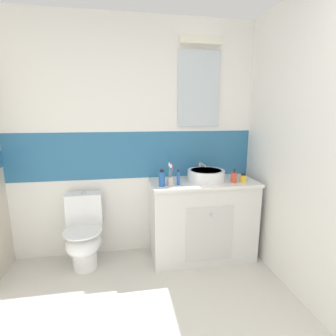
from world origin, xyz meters
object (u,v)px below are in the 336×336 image
Objects in this scene: soap_dispenser at (234,177)px; toothpaste_tube_upright at (178,178)px; toilet at (84,234)px; hair_gel_jar at (243,178)px; mouthwash_bottle at (162,178)px; toothbrush_cup at (170,180)px; sink_basin at (206,175)px.

soap_dispenser is 0.58m from toothpaste_tube_upright.
hair_gel_jar reaches higher than toilet.
hair_gel_jar is 0.57× the size of mouthwash_bottle.
toothpaste_tube_upright is at bearing -6.94° from toilet.
toothbrush_cup is 0.66m from soap_dispenser.
sink_basin is 2.64× the size of mouthwash_bottle.
soap_dispenser is at bearing -0.70° from toothpaste_tube_upright.
toilet is 8.16× the size of hair_gel_jar.
sink_basin is 4.68× the size of hair_gel_jar.
sink_basin reaches higher than hair_gel_jar.
hair_gel_jar is at bearing -1.12° from toothpaste_tube_upright.
mouthwash_bottle is (-0.17, -0.02, 0.01)m from toothpaste_tube_upright.
sink_basin is 1.88× the size of toothbrush_cup.
toothpaste_tube_upright is (0.08, 0.01, 0.01)m from toothbrush_cup.
toothbrush_cup is 1.40× the size of mouthwash_bottle.
soap_dispenser is at bearing 176.38° from hair_gel_jar.
toilet is at bearing -179.60° from sink_basin.
soap_dispenser is at bearing 0.66° from toothbrush_cup.
hair_gel_jar is at bearing -21.14° from sink_basin.
sink_basin reaches higher than toilet.
toothpaste_tube_upright is (0.94, -0.11, 0.57)m from toilet.
toothpaste_tube_upright is 0.94× the size of mouthwash_bottle.
sink_basin reaches higher than soap_dispenser.
mouthwash_bottle is at bearing -163.77° from sink_basin.
toothpaste_tube_upright is at bearing -159.10° from sink_basin.
mouthwash_bottle is (-0.74, -0.01, 0.02)m from soap_dispenser.
toilet is at bearing 171.45° from toothbrush_cup.
hair_gel_jar is (0.10, -0.01, -0.01)m from soap_dispenser.
toothpaste_tube_upright is (-0.58, 0.01, 0.02)m from soap_dispenser.
sink_basin is at bearing 152.89° from soap_dispenser.
toothpaste_tube_upright is at bearing 179.30° from soap_dispenser.
toothbrush_cup is (-0.41, -0.14, 0.00)m from sink_basin.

